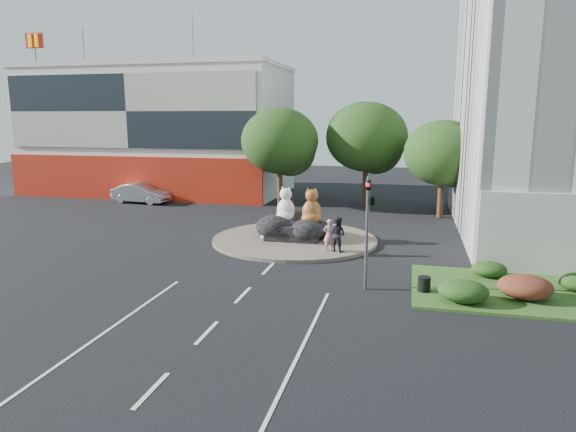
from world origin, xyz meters
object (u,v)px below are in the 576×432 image
(cat_tabby, at_px, (312,206))
(pedestrian_pink, at_px, (329,235))
(pedestrian_dark, at_px, (338,234))
(kitten_white, at_px, (333,237))
(kitten_calico, at_px, (265,232))
(parked_car, at_px, (141,193))
(cat_white, at_px, (286,204))
(litter_bin, at_px, (424,284))

(cat_tabby, relative_size, pedestrian_pink, 1.26)
(pedestrian_pink, bearing_deg, pedestrian_dark, 161.92)
(kitten_white, bearing_deg, kitten_calico, 162.67)
(pedestrian_dark, xyz_separation_m, parked_car, (-19.35, 13.32, -0.30))
(cat_white, bearing_deg, cat_tabby, 7.47)
(cat_white, distance_m, kitten_calico, 2.23)
(cat_tabby, bearing_deg, pedestrian_pink, -74.85)
(kitten_white, bearing_deg, pedestrian_pink, -107.69)
(cat_tabby, xyz_separation_m, parked_car, (-17.39, 10.70, -1.36))
(kitten_white, distance_m, parked_car, 22.13)
(kitten_calico, bearing_deg, kitten_white, 44.95)
(pedestrian_dark, bearing_deg, kitten_white, -43.71)
(kitten_white, height_order, pedestrian_pink, pedestrian_pink)
(cat_white, height_order, pedestrian_dark, cat_white)
(kitten_white, relative_size, pedestrian_pink, 0.45)
(kitten_white, bearing_deg, cat_white, 140.06)
(cat_tabby, distance_m, kitten_white, 2.36)
(pedestrian_pink, bearing_deg, cat_white, -60.26)
(cat_white, xyz_separation_m, cat_tabby, (1.66, -0.24, 0.01))
(cat_white, bearing_deg, parked_car, 162.13)
(kitten_white, xyz_separation_m, pedestrian_dark, (0.52, -1.69, 0.56))
(pedestrian_pink, height_order, pedestrian_dark, pedestrian_dark)
(cat_tabby, xyz_separation_m, kitten_white, (1.44, -0.93, -1.62))
(kitten_calico, bearing_deg, litter_bin, 5.37)
(kitten_white, xyz_separation_m, litter_bin, (5.03, -7.17, -0.16))
(cat_white, distance_m, cat_tabby, 1.68)
(kitten_calico, distance_m, litter_bin, 11.51)
(litter_bin, bearing_deg, kitten_calico, 142.39)
(cat_white, height_order, kitten_calico, cat_white)
(kitten_white, xyz_separation_m, parked_car, (-18.83, 11.63, 0.26))
(kitten_calico, height_order, parked_car, parked_car)
(parked_car, bearing_deg, kitten_white, -115.65)
(litter_bin, bearing_deg, pedestrian_pink, 132.31)
(cat_tabby, height_order, kitten_calico, cat_tabby)
(cat_white, xyz_separation_m, litter_bin, (8.13, -8.33, -1.77))
(cat_white, height_order, pedestrian_pink, cat_white)
(cat_white, relative_size, litter_bin, 3.48)
(cat_tabby, xyz_separation_m, litter_bin, (6.47, -8.09, -1.78))
(pedestrian_pink, relative_size, parked_car, 0.34)
(pedestrian_pink, height_order, litter_bin, pedestrian_pink)
(cat_tabby, height_order, parked_car, cat_tabby)
(litter_bin, bearing_deg, cat_white, 134.29)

